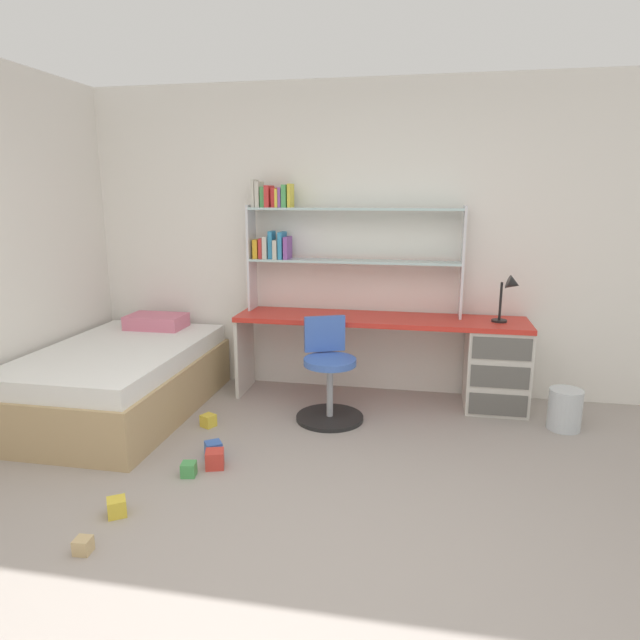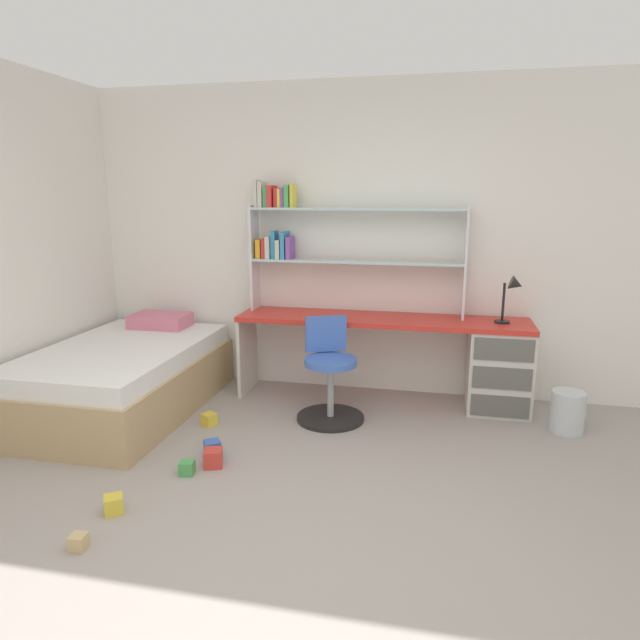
% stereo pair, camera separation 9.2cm
% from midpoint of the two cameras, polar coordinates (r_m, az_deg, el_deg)
% --- Properties ---
extents(ground_plane, '(5.87, 6.23, 0.02)m').
position_cam_midpoint_polar(ground_plane, '(2.78, -3.44, -25.20)').
color(ground_plane, '#9E938C').
extents(room_shell, '(5.87, 6.23, 2.62)m').
position_cam_midpoint_polar(room_shell, '(3.89, -17.39, 6.43)').
color(room_shell, white).
rests_on(room_shell, ground_plane).
extents(desk, '(2.38, 0.50, 0.72)m').
position_cam_midpoint_polar(desk, '(4.65, 13.46, -3.64)').
color(desk, red).
rests_on(desk, ground_plane).
extents(bookshelf_hutch, '(1.79, 0.22, 1.11)m').
position_cam_midpoint_polar(bookshelf_hutch, '(4.70, -0.56, 8.79)').
color(bookshelf_hutch, silver).
rests_on(bookshelf_hutch, desk).
extents(desk_lamp, '(0.20, 0.17, 0.38)m').
position_cam_midpoint_polar(desk_lamp, '(4.54, 18.37, 2.83)').
color(desk_lamp, black).
rests_on(desk_lamp, desk).
extents(swivel_chair, '(0.52, 0.52, 0.78)m').
position_cam_midpoint_polar(swivel_chair, '(4.29, 0.31, -6.22)').
color(swivel_chair, black).
rests_on(swivel_chair, ground_plane).
extents(bed_platform, '(1.16, 1.84, 0.65)m').
position_cam_midpoint_polar(bed_platform, '(4.72, -20.34, -5.73)').
color(bed_platform, tan).
rests_on(bed_platform, ground_plane).
extents(waste_bin, '(0.24, 0.24, 0.31)m').
position_cam_midpoint_polar(waste_bin, '(4.51, 23.28, -8.42)').
color(waste_bin, silver).
rests_on(waste_bin, ground_plane).
extents(toy_block_blue_0, '(0.14, 0.14, 0.10)m').
position_cam_midpoint_polar(toy_block_blue_0, '(3.86, -11.56, -12.87)').
color(toy_block_blue_0, '#3860B7').
rests_on(toy_block_blue_0, ground_plane).
extents(toy_block_natural_1, '(0.08, 0.08, 0.08)m').
position_cam_midpoint_polar(toy_block_natural_1, '(3.14, -23.95, -20.40)').
color(toy_block_natural_1, tan).
rests_on(toy_block_natural_1, ground_plane).
extents(toy_block_yellow_2, '(0.12, 0.12, 0.09)m').
position_cam_midpoint_polar(toy_block_yellow_2, '(4.32, -11.99, -10.06)').
color(toy_block_yellow_2, gold).
rests_on(toy_block_yellow_2, ground_plane).
extents(toy_block_red_3, '(0.14, 0.14, 0.11)m').
position_cam_midpoint_polar(toy_block_red_3, '(3.71, -11.46, -13.82)').
color(toy_block_red_3, red).
rests_on(toy_block_red_3, ground_plane).
extents(toy_block_green_4, '(0.10, 0.10, 0.09)m').
position_cam_midpoint_polar(toy_block_green_4, '(3.65, -14.04, -14.64)').
color(toy_block_green_4, '#479E51').
rests_on(toy_block_green_4, ground_plane).
extents(toy_block_yellow_5, '(0.13, 0.13, 0.10)m').
position_cam_midpoint_polar(toy_block_yellow_5, '(3.37, -20.90, -17.50)').
color(toy_block_yellow_5, gold).
rests_on(toy_block_yellow_5, ground_plane).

